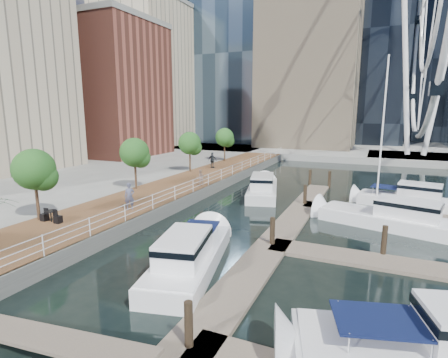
% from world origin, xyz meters
% --- Properties ---
extents(ground, '(520.00, 520.00, 0.00)m').
position_xyz_m(ground, '(0.00, 0.00, 0.00)').
color(ground, black).
rests_on(ground, ground).
extents(boardwalk, '(6.00, 60.00, 1.00)m').
position_xyz_m(boardwalk, '(-9.00, 15.00, 0.50)').
color(boardwalk, brown).
rests_on(boardwalk, ground).
extents(seawall, '(0.25, 60.00, 1.00)m').
position_xyz_m(seawall, '(-6.00, 15.00, 0.50)').
color(seawall, '#595954').
rests_on(seawall, ground).
extents(land_far, '(200.00, 114.00, 1.00)m').
position_xyz_m(land_far, '(0.00, 102.00, 0.50)').
color(land_far, gray).
rests_on(land_far, ground).
extents(pier, '(14.00, 12.00, 1.00)m').
position_xyz_m(pier, '(14.00, 52.00, 0.50)').
color(pier, gray).
rests_on(pier, ground).
extents(railing, '(0.10, 60.00, 1.05)m').
position_xyz_m(railing, '(-6.10, 15.00, 1.52)').
color(railing, white).
rests_on(railing, boardwalk).
extents(floating_docks, '(16.00, 34.00, 2.60)m').
position_xyz_m(floating_docks, '(7.97, 9.98, 0.49)').
color(floating_docks, '#6D6051').
rests_on(floating_docks, ground).
extents(midrise_condos, '(19.00, 67.00, 28.00)m').
position_xyz_m(midrise_condos, '(-33.57, 26.82, 13.42)').
color(midrise_condos, '#BCAD8E').
rests_on(midrise_condos, ground).
extents(street_trees, '(2.60, 42.60, 4.60)m').
position_xyz_m(street_trees, '(-11.40, 14.00, 4.29)').
color(street_trees, '#3F2B1C').
rests_on(street_trees, ground).
extents(pedestrian_near, '(0.84, 0.80, 1.93)m').
position_xyz_m(pedestrian_near, '(-7.51, 8.25, 1.97)').
color(pedestrian_near, '#484960').
rests_on(pedestrian_near, boardwalk).
extents(pedestrian_mid, '(0.92, 0.93, 1.52)m').
position_xyz_m(pedestrian_mid, '(-6.78, 17.61, 1.76)').
color(pedestrian_mid, '#82685A').
rests_on(pedestrian_mid, boardwalk).
extents(pedestrian_far, '(1.18, 0.59, 1.94)m').
position_xyz_m(pedestrian_far, '(-10.17, 27.44, 1.97)').
color(pedestrian_far, '#30363C').
rests_on(pedestrian_far, boardwalk).
extents(moored_yachts, '(22.87, 34.85, 11.50)m').
position_xyz_m(moored_yachts, '(8.75, 11.89, 0.00)').
color(moored_yachts, white).
rests_on(moored_yachts, ground).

